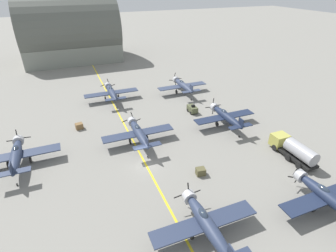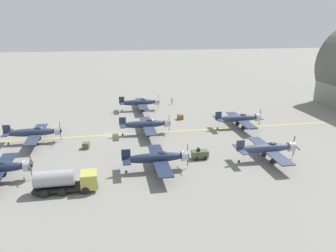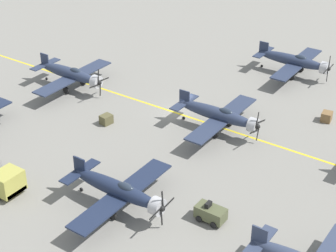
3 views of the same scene
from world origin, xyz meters
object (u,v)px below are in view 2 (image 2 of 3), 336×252
(airplane_mid_center, at_px, (146,124))
(fuel_tanker, at_px, (66,181))
(supply_crate_by_tanker, at_px, (180,117))
(airplane_mid_right, at_px, (157,158))
(ground_crew_walking, at_px, (172,101))
(tow_tractor, at_px, (200,154))
(airplane_far_center, at_px, (239,118))
(airplane_near_center, at_px, (34,132))
(supply_crate_mid_lane, at_px, (86,145))
(airplane_far_right, at_px, (267,148))
(airplane_mid_left, at_px, (140,103))

(airplane_mid_center, xyz_separation_m, fuel_tanker, (20.78, -12.78, -0.50))
(fuel_tanker, height_order, supply_crate_by_tanker, fuel_tanker)
(airplane_mid_right, xyz_separation_m, ground_crew_walking, (-39.98, 9.96, -1.03))
(tow_tractor, bearing_deg, airplane_far_center, 138.93)
(airplane_near_center, distance_m, supply_crate_mid_lane, 10.33)
(airplane_far_right, bearing_deg, supply_crate_mid_lane, -95.04)
(airplane_far_center, xyz_separation_m, supply_crate_by_tanker, (-8.29, -10.56, -1.47))
(airplane_near_center, height_order, tow_tractor, airplane_near_center)
(fuel_tanker, bearing_deg, airplane_mid_left, 160.95)
(fuel_tanker, distance_m, supply_crate_by_tanker, 36.68)
(airplane_near_center, relative_size, tow_tractor, 4.62)
(fuel_tanker, height_order, supply_crate_mid_lane, fuel_tanker)
(ground_crew_walking, xyz_separation_m, supply_crate_by_tanker, (14.43, -0.86, -0.44))
(airplane_mid_right, bearing_deg, tow_tractor, 109.55)
(fuel_tanker, bearing_deg, supply_crate_mid_lane, 173.81)
(airplane_near_center, xyz_separation_m, supply_crate_mid_lane, (4.40, 9.22, -1.48))
(supply_crate_by_tanker, bearing_deg, tow_tractor, -4.44)
(airplane_mid_left, height_order, supply_crate_mid_lane, airplane_mid_left)
(airplane_far_center, height_order, fuel_tanker, airplane_far_center)
(airplane_mid_right, bearing_deg, supply_crate_mid_lane, -139.04)
(airplane_mid_left, bearing_deg, airplane_near_center, -31.04)
(ground_crew_walking, distance_m, supply_crate_by_tanker, 14.46)
(airplane_near_center, bearing_deg, ground_crew_walking, 128.04)
(ground_crew_walking, height_order, supply_crate_by_tanker, ground_crew_walking)
(airplane_mid_center, distance_m, airplane_mid_left, 18.26)
(ground_crew_walking, bearing_deg, airplane_mid_left, -60.61)
(airplane_mid_left, xyz_separation_m, fuel_tanker, (39.02, -13.47, -0.50))
(airplane_mid_right, relative_size, tow_tractor, 4.62)
(airplane_far_right, distance_m, supply_crate_mid_lane, 30.27)
(airplane_far_right, bearing_deg, airplane_mid_left, -139.16)
(ground_crew_walking, bearing_deg, supply_crate_by_tanker, -3.42)
(ground_crew_walking, bearing_deg, airplane_mid_center, -22.50)
(airplane_mid_right, bearing_deg, airplane_mid_center, 175.34)
(airplane_far_right, bearing_deg, airplane_mid_right, -72.95)
(airplane_mid_right, height_order, airplane_mid_left, same)
(supply_crate_mid_lane, bearing_deg, ground_crew_walking, 144.33)
(airplane_far_center, distance_m, supply_crate_mid_lane, 31.17)
(supply_crate_mid_lane, bearing_deg, airplane_mid_left, 153.68)
(airplane_near_center, xyz_separation_m, fuel_tanker, (19.50, 7.58, -0.50))
(supply_crate_mid_lane, bearing_deg, airplane_far_center, 101.60)
(tow_tractor, relative_size, supply_crate_mid_lane, 2.05)
(airplane_mid_center, relative_size, supply_crate_by_tanker, 9.27)
(airplane_mid_right, height_order, airplane_near_center, airplane_mid_right)
(airplane_mid_center, bearing_deg, airplane_near_center, -92.98)
(airplane_mid_right, distance_m, airplane_near_center, 25.29)
(fuel_tanker, bearing_deg, tow_tractor, 110.05)
(airplane_mid_left, distance_m, ground_crew_walking, 10.34)
(airplane_mid_center, relative_size, airplane_far_right, 1.00)
(airplane_mid_center, bearing_deg, fuel_tanker, -38.18)
(supply_crate_by_tanker, bearing_deg, airplane_far_center, 51.88)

